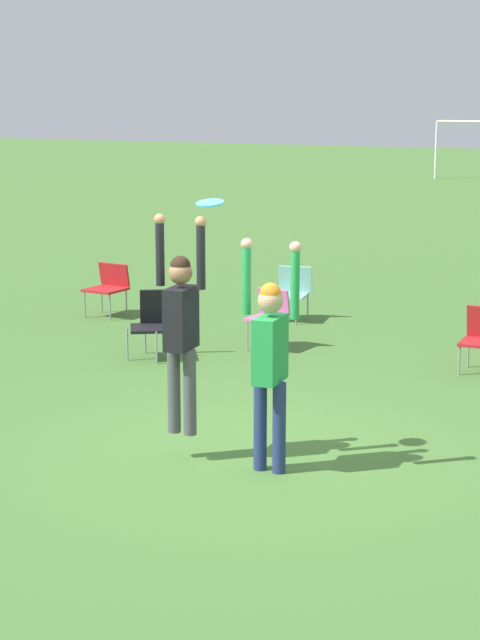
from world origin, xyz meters
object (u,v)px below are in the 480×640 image
(person_defending, at_px, (270,351))
(camping_chair_2, at_px, (109,285))
(camping_chair_0, at_px, (291,289))
(person_jumping, at_px, (181,321))
(frisbee, at_px, (210,203))
(camping_chair_3, at_px, (155,319))
(camping_chair_1, at_px, (270,313))

(person_defending, xyz_separation_m, camping_chair_2, (-5.17, 5.21, -0.63))
(camping_chair_0, bearing_deg, person_jumping, 94.27)
(person_jumping, relative_size, frisbee, 8.07)
(person_jumping, height_order, person_defending, person_jumping)
(frisbee, bearing_deg, person_defending, -2.06)
(person_jumping, distance_m, camping_chair_3, 4.10)
(person_jumping, xyz_separation_m, camping_chair_3, (-2.29, 3.30, -0.82))
(person_jumping, bearing_deg, person_defending, -90.00)
(camping_chair_2, distance_m, camping_chair_3, 2.84)
(frisbee, relative_size, camping_chair_2, 0.32)
(person_jumping, bearing_deg, camping_chair_2, 34.32)
(camping_chair_2, relative_size, camping_chair_3, 0.91)
(person_defending, distance_m, camping_chair_1, 4.83)
(camping_chair_1, distance_m, camping_chair_2, 3.26)
(person_jumping, distance_m, person_defending, 0.89)
(frisbee, bearing_deg, camping_chair_1, 108.28)
(camping_chair_1, xyz_separation_m, camping_chair_3, (-1.12, -1.11, 0.02))
(person_defending, bearing_deg, camping_chair_3, -140.60)
(frisbee, xyz_separation_m, camping_chair_0, (-1.93, 6.16, -1.92))
(person_jumping, height_order, frisbee, frisbee)
(person_jumping, height_order, camping_chair_3, person_jumping)
(camping_chair_0, bearing_deg, camping_chair_2, 9.42)
(camping_chair_0, bearing_deg, camping_chair_1, 94.59)
(camping_chair_2, bearing_deg, person_jumping, 133.56)
(person_defending, relative_size, camping_chair_0, 2.63)
(camping_chair_0, height_order, camping_chair_1, camping_chair_0)
(camping_chair_1, bearing_deg, frisbee, 114.18)
(person_jumping, distance_m, camping_chair_1, 4.64)
(frisbee, bearing_deg, person_jumping, -159.41)
(person_jumping, xyz_separation_m, person_defending, (0.86, 0.07, -0.21))
(frisbee, bearing_deg, camping_chair_2, 131.33)
(person_defending, height_order, camping_chair_0, person_defending)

